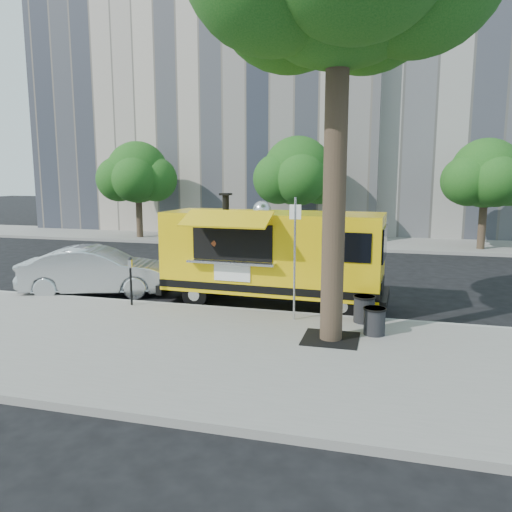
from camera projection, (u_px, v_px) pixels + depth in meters
The scene contains 15 objects.
ground at pixel (250, 305), 14.20m from camera, with size 120.00×120.00×0.00m, color black.
sidewalk at pixel (199, 350), 10.37m from camera, with size 60.00×6.00×0.15m, color gray.
curb at pixel (241, 311), 13.30m from camera, with size 60.00×0.14×0.16m, color #999993.
far_sidewalk at pixel (318, 242), 27.05m from camera, with size 60.00×5.00×0.15m, color gray.
building_left at pixel (225, 55), 35.26m from camera, with size 22.00×14.00×24.00m, color #B5A696.
tree_well at pixel (331, 339), 10.84m from camera, with size 1.20×1.20×0.02m, color black.
far_tree_a at pixel (138, 173), 27.87m from camera, with size 3.42×3.42×5.36m.
far_tree_b at pixel (298, 171), 25.93m from camera, with size 3.60×3.60×5.50m.
far_tree_c at pixel (486, 174), 23.36m from camera, with size 3.24×3.24×5.21m.
sign_post at pixel (295, 251), 12.02m from camera, with size 0.28×0.06×3.00m.
parking_meter at pixel (131, 275), 13.52m from camera, with size 0.11×0.11×1.33m.
food_truck at pixel (271, 254), 13.98m from camera, with size 6.45×3.06×3.13m.
sedan at pixel (97, 271), 15.37m from camera, with size 1.56×4.49×1.48m, color #B2B5BA.
trash_bin_left at pixel (364, 308), 12.02m from camera, with size 0.54×0.54×0.65m.
trash_bin_right at pixel (375, 320), 11.09m from camera, with size 0.51×0.51×0.61m.
Camera 1 is at (3.73, -13.27, 3.69)m, focal length 35.00 mm.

